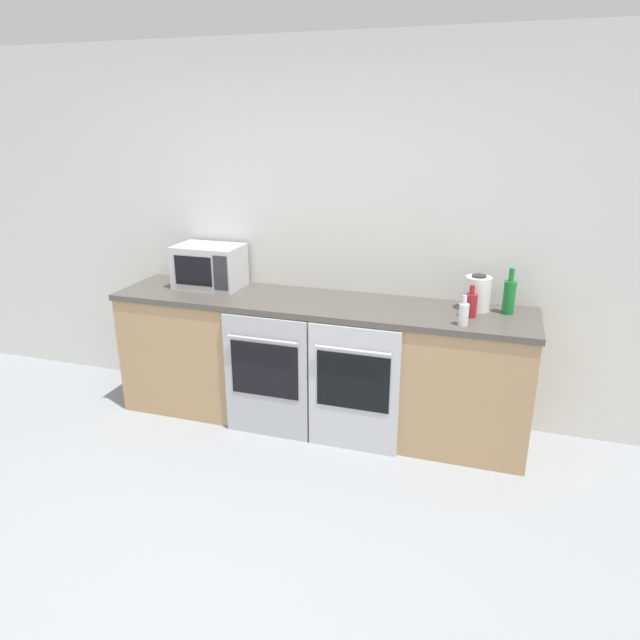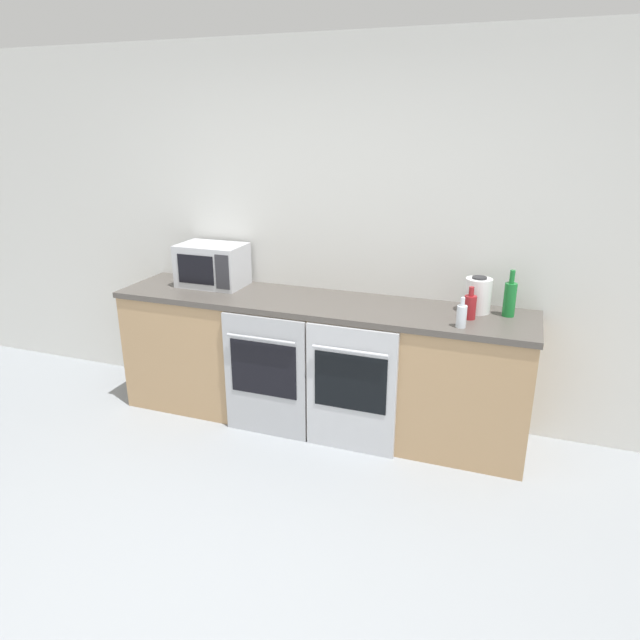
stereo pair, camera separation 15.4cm
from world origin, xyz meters
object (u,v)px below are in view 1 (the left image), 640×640
at_px(bottle_green, 509,296).
at_px(kettle, 478,293).
at_px(oven_left, 266,377).
at_px(bottle_clear, 464,314).
at_px(microwave, 209,266).
at_px(bottle_red, 471,304).
at_px(oven_right, 353,390).

height_order(bottle_green, kettle, bottle_green).
bearing_deg(oven_left, bottle_clear, 5.27).
distance_m(microwave, bottle_red, 1.88).
xyz_separation_m(microwave, bottle_red, (1.87, -0.13, -0.07)).
height_order(oven_left, microwave, microwave).
bearing_deg(oven_left, oven_right, 0.00).
height_order(microwave, kettle, microwave).
bearing_deg(kettle, bottle_red, -101.07).
relative_size(oven_right, kettle, 3.71).
distance_m(bottle_red, bottle_clear, 0.18).
bearing_deg(oven_right, kettle, 32.29).
height_order(oven_right, microwave, microwave).
relative_size(oven_left, microwave, 1.80).
bearing_deg(bottle_green, bottle_red, -148.38).
height_order(bottle_red, kettle, kettle).
xyz_separation_m(oven_right, microwave, (-1.20, 0.42, 0.62)).
relative_size(bottle_green, kettle, 1.27).
distance_m(microwave, bottle_clear, 1.87).
bearing_deg(bottle_green, microwave, -179.79).
relative_size(bottle_red, kettle, 0.88).
distance_m(bottle_green, kettle, 0.19).
distance_m(oven_right, bottle_clear, 0.84).
height_order(oven_right, bottle_red, bottle_red).
height_order(bottle_red, bottle_clear, bottle_red).
relative_size(bottle_clear, kettle, 0.80).
bearing_deg(bottle_red, bottle_clear, -99.93).
height_order(oven_right, bottle_clear, bottle_clear).
distance_m(microwave, bottle_green, 2.09).
bearing_deg(microwave, oven_left, -35.05).
distance_m(oven_right, bottle_green, 1.15).
xyz_separation_m(oven_left, oven_right, (0.61, 0.00, 0.00)).
bearing_deg(oven_right, bottle_green, 25.57).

